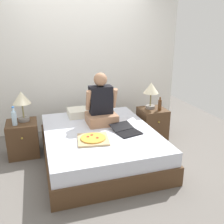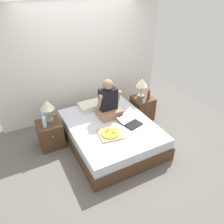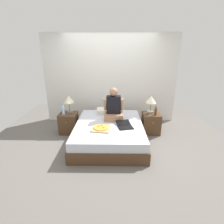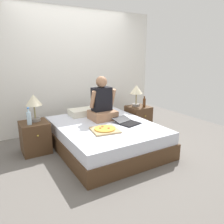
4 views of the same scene
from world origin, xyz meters
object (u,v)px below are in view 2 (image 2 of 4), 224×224
lamp_on_left_nightstand (47,106)px  person_seated (108,103)px  water_bottle (44,122)px  nightstand_right (142,108)px  laptop (131,123)px  nightstand_left (50,134)px  bed (110,133)px  lamp_on_right_nightstand (142,84)px  beer_bottle (149,95)px  pizza_box (110,134)px

lamp_on_left_nightstand → person_seated: size_ratio=0.58×
lamp_on_left_nightstand → water_bottle: size_ratio=1.63×
nightstand_right → laptop: nightstand_right is taller
nightstand_left → lamp_on_left_nightstand: bearing=51.4°
person_seated → laptop: 0.58m
lamp_on_left_nightstand → nightstand_left: bearing=-128.6°
bed → nightstand_left: bearing=156.8°
water_bottle → lamp_on_right_nightstand: size_ratio=0.61×
nightstand_right → lamp_on_right_nightstand: size_ratio=1.16×
nightstand_right → beer_bottle: size_ratio=2.27×
person_seated → nightstand_right: bearing=10.6°
lamp_on_left_nightstand → beer_bottle: (2.17, -0.15, -0.23)m
water_bottle → lamp_on_right_nightstand: lamp_on_right_nightstand is taller
water_bottle → beer_bottle: size_ratio=1.20×
nightstand_left → laptop: bearing=-24.2°
lamp_on_left_nightstand → laptop: 1.59m
water_bottle → lamp_on_right_nightstand: (2.19, 0.14, 0.22)m
nightstand_left → laptop: size_ratio=1.09×
bed → pizza_box: size_ratio=4.34×
nightstand_left → beer_bottle: size_ratio=2.27×
nightstand_right → person_seated: person_seated is taller
bed → nightstand_right: bearing=23.2°
laptop → person_seated: bearing=118.6°
beer_bottle → laptop: beer_bottle is taller
nightstand_left → beer_bottle: beer_bottle is taller
nightstand_right → laptop: (-0.72, -0.64, 0.20)m
lamp_on_right_nightstand → beer_bottle: bearing=-56.3°
nightstand_right → nightstand_left: bearing=180.0°
bed → lamp_on_left_nightstand: (-1.03, 0.51, 0.63)m
bed → pizza_box: pizza_box is taller
lamp_on_left_nightstand → nightstand_right: size_ratio=0.86×
nightstand_right → lamp_on_left_nightstand: bearing=178.6°
bed → lamp_on_left_nightstand: 1.31m
nightstand_right → person_seated: size_ratio=0.67×
bed → nightstand_left: size_ratio=3.78×
nightstand_right → lamp_on_right_nightstand: lamp_on_right_nightstand is taller
water_bottle → pizza_box: 1.20m
water_bottle → nightstand_right: size_ratio=0.53×
beer_bottle → pizza_box: size_ratio=0.51×
nightstand_left → person_seated: size_ratio=0.67×
bed → person_seated: person_seated is taller
lamp_on_right_nightstand → water_bottle: bearing=-176.3°
lamp_on_right_nightstand → beer_bottle: (0.10, -0.15, -0.23)m
water_bottle → beer_bottle: bearing=-0.3°
nightstand_left → lamp_on_right_nightstand: bearing=1.4°
bed → person_seated: 0.59m
pizza_box → laptop: bearing=13.2°
lamp_on_left_nightstand → nightstand_right: bearing=-1.4°
nightstand_left → water_bottle: 0.39m
pizza_box → lamp_on_left_nightstand: bearing=137.0°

